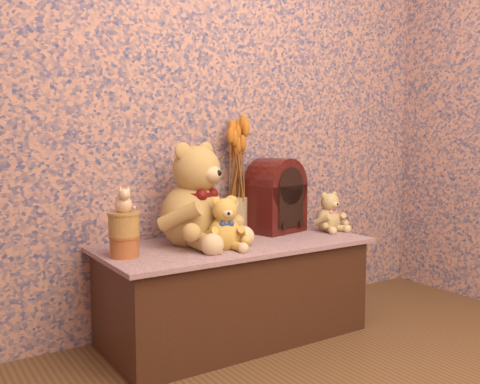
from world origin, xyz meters
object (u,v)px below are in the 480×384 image
object	(u,v)px
teddy_small	(329,210)
ceramic_vase	(236,215)
teddy_medium	(224,221)
teddy_large	(193,190)
biscuit_tin_lower	(124,247)
cat_figurine	(123,199)
cathedral_radio	(276,195)

from	to	relation	value
teddy_small	ceramic_vase	bearing A→B (deg)	156.49
teddy_medium	ceramic_vase	bearing A→B (deg)	66.63
teddy_large	biscuit_tin_lower	distance (m)	0.42
ceramic_vase	biscuit_tin_lower	bearing A→B (deg)	-163.40
teddy_large	teddy_small	size ratio (longest dim) A/B	2.27
biscuit_tin_lower	cat_figurine	size ratio (longest dim) A/B	1.05
ceramic_vase	cat_figurine	xyz separation A→B (m)	(-0.67, -0.20, 0.15)
ceramic_vase	teddy_large	bearing A→B (deg)	-158.89
biscuit_tin_lower	cat_figurine	world-z (taller)	cat_figurine
teddy_small	cat_figurine	bearing A→B (deg)	-179.05
teddy_large	cathedral_radio	size ratio (longest dim) A/B	1.31
teddy_medium	ceramic_vase	xyz separation A→B (m)	(0.25, 0.29, -0.03)
biscuit_tin_lower	ceramic_vase	bearing A→B (deg)	16.60
cathedral_radio	teddy_large	bearing A→B (deg)	173.04
teddy_large	cat_figurine	world-z (taller)	teddy_large
cathedral_radio	cat_figurine	distance (m)	0.88
teddy_large	teddy_medium	world-z (taller)	teddy_large
teddy_medium	teddy_small	xyz separation A→B (m)	(0.69, 0.08, -0.01)
cathedral_radio	cat_figurine	size ratio (longest dim) A/B	3.37
ceramic_vase	cat_figurine	world-z (taller)	cat_figurine
teddy_medium	biscuit_tin_lower	size ratio (longest dim) A/B	2.10
cathedral_radio	ceramic_vase	xyz separation A→B (m)	(-0.19, 0.07, -0.10)
teddy_large	teddy_small	bearing A→B (deg)	-27.01
teddy_large	biscuit_tin_lower	world-z (taller)	teddy_large
teddy_small	cat_figurine	world-z (taller)	cat_figurine
teddy_medium	cat_figurine	size ratio (longest dim) A/B	2.20
ceramic_vase	cat_figurine	distance (m)	0.72
ceramic_vase	biscuit_tin_lower	distance (m)	0.70
teddy_medium	teddy_small	distance (m)	0.69
cat_figurine	teddy_medium	bearing A→B (deg)	-0.09
cathedral_radio	cat_figurine	bearing A→B (deg)	175.99
teddy_small	cat_figurine	distance (m)	1.12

